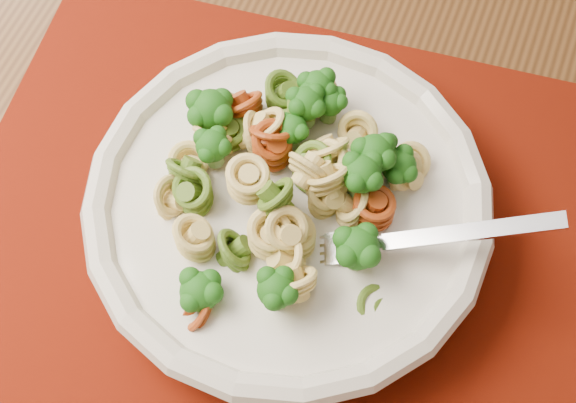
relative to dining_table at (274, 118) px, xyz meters
The scene contains 5 objects.
dining_table is the anchor object (origin of this frame).
placemat 0.19m from the dining_table, 53.83° to the right, with size 0.46×0.36×0.00m, color #641304.
pasta_bowl 0.20m from the dining_table, 53.22° to the right, with size 0.27×0.27×0.05m.
pasta_broccoli_heap 0.21m from the dining_table, 53.22° to the right, with size 0.23×0.23×0.06m, color #E3D070, non-canonical shape.
fork 0.24m from the dining_table, 43.52° to the right, with size 0.19×0.02×0.01m, color silver, non-canonical shape.
Camera 1 is at (1.02, -0.25, 1.29)m, focal length 50.00 mm.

